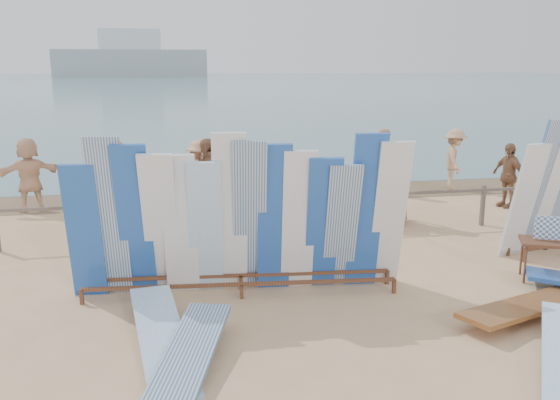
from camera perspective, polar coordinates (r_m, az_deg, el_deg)
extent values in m
plane|color=#DBAE7E|center=(9.67, 6.65, -8.23)|extent=(160.00, 160.00, 0.00)
cube|color=slate|center=(136.66, -10.00, 11.20)|extent=(320.00, 240.00, 0.02)
cube|color=brown|center=(16.40, -0.92, 0.65)|extent=(40.00, 2.60, 0.01)
cube|color=#999EA3|center=(188.81, -14.12, 12.64)|extent=(45.00, 8.00, 8.00)
cube|color=silver|center=(188.96, -14.24, 14.76)|extent=(18.00, 6.00, 6.00)
cube|color=#6D5C52|center=(12.21, 2.52, 0.24)|extent=(12.00, 0.06, 0.06)
cube|color=#6D5C52|center=(12.03, -16.38, -2.19)|extent=(0.08, 0.08, 0.90)
cube|color=#6D5C52|center=(12.00, -6.83, -1.79)|extent=(0.08, 0.08, 0.90)
cube|color=#6D5C52|center=(12.29, 2.50, -1.35)|extent=(0.08, 0.08, 0.90)
cube|color=#6D5C52|center=(12.89, 11.18, -0.91)|extent=(0.08, 0.08, 0.90)
cube|color=#6D5C52|center=(13.76, 18.92, -0.50)|extent=(0.08, 0.08, 0.90)
cube|color=brown|center=(9.06, -3.72, -8.11)|extent=(4.72, 0.52, 0.05)
cube|color=brown|center=(9.43, -3.80, -7.24)|extent=(4.72, 0.52, 0.05)
cube|color=#2355B3|center=(9.23, -18.33, -2.96)|extent=(0.54, 0.51, 2.10)
cube|color=silver|center=(9.10, -16.14, -1.71)|extent=(0.56, 0.66, 2.51)
cube|color=#2355B3|center=(9.05, -13.80, -2.02)|extent=(0.57, 0.74, 2.40)
cube|color=white|center=(9.02, -11.44, -2.39)|extent=(0.58, 0.85, 2.27)
cube|color=white|center=(9.00, -9.56, -2.45)|extent=(0.55, 0.60, 2.23)
cube|color=#94C1EE|center=(8.99, -7.19, -2.75)|extent=(0.56, 0.65, 2.12)
cube|color=white|center=(8.93, -4.84, -1.39)|extent=(0.56, 0.71, 2.55)
cube|color=silver|center=(8.95, -2.94, -1.72)|extent=(0.57, 0.81, 2.43)
cube|color=#2355B3|center=(8.98, -0.57, -1.85)|extent=(0.56, 0.64, 2.37)
cube|color=white|center=(9.03, 1.79, -2.09)|extent=(0.56, 0.65, 2.27)
cube|color=#2355B3|center=(9.10, 4.11, -2.36)|extent=(0.56, 0.70, 2.16)
cube|color=silver|center=(9.17, 5.93, -2.63)|extent=(0.56, 0.73, 2.06)
cube|color=#2355B3|center=(9.19, 8.24, -1.20)|extent=(0.56, 0.66, 2.51)
cube|color=white|center=(9.30, 10.45, -1.48)|extent=(0.57, 0.75, 2.39)
cube|color=brown|center=(12.45, 24.27, -3.35)|extent=(1.85, 0.44, 0.06)
cube|color=white|center=(11.50, 22.39, -0.12)|extent=(0.62, 0.65, 2.15)
cube|color=silver|center=(11.71, 23.73, 1.03)|extent=(0.65, 0.79, 2.57)
cube|color=white|center=(11.98, 24.90, 0.91)|extent=(0.65, 0.81, 2.47)
cube|color=brown|center=(10.58, 24.33, -3.71)|extent=(0.99, 0.87, 0.05)
cube|color=white|center=(10.52, 24.45, -2.45)|extent=(0.41, 0.21, 0.39)
cube|color=brown|center=(9.29, 22.86, -10.09)|extent=(2.68, 1.64, 0.27)
cube|color=silver|center=(7.07, -9.15, -16.66)|extent=(1.33, 2.74, 0.35)
cube|color=#94C1EE|center=(7.79, -11.29, -13.80)|extent=(0.88, 2.74, 0.32)
cube|color=red|center=(12.77, -0.88, -1.47)|extent=(0.71, 0.69, 0.05)
cube|color=red|center=(12.91, -0.46, -0.08)|extent=(0.52, 0.43, 0.52)
cube|color=red|center=(13.73, 10.37, -0.65)|extent=(0.70, 0.68, 0.05)
cube|color=red|center=(13.81, 9.66, 0.60)|extent=(0.53, 0.41, 0.53)
cube|color=red|center=(13.24, 9.50, 0.24)|extent=(0.71, 0.94, 0.61)
cube|color=red|center=(13.49, 9.45, 2.17)|extent=(0.53, 0.31, 0.39)
imported|color=#8C6042|center=(16.40, 10.05, 3.65)|extent=(0.38, 0.66, 1.79)
imported|color=#8C6042|center=(15.72, 21.09, 2.24)|extent=(0.62, 1.01, 1.61)
imported|color=beige|center=(15.46, -23.00, 2.27)|extent=(1.75, 1.08, 1.80)
imported|color=tan|center=(13.93, -7.63, 2.12)|extent=(1.13, 1.19, 1.80)
imported|color=tan|center=(17.48, 16.43, 3.77)|extent=(0.81, 1.21, 1.73)
imported|color=tan|center=(14.18, -15.70, 2.12)|extent=(0.95, 0.51, 1.88)
imported|color=beige|center=(13.86, -17.38, 1.75)|extent=(0.92, 0.98, 1.87)
imported|color=#8C6042|center=(14.70, -15.22, 2.17)|extent=(0.70, 0.54, 1.71)
imported|color=tan|center=(13.42, 11.12, 1.58)|extent=(0.86, 0.95, 1.79)
imported|color=#8C6042|center=(13.49, -7.00, 1.97)|extent=(0.90, 1.20, 1.88)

